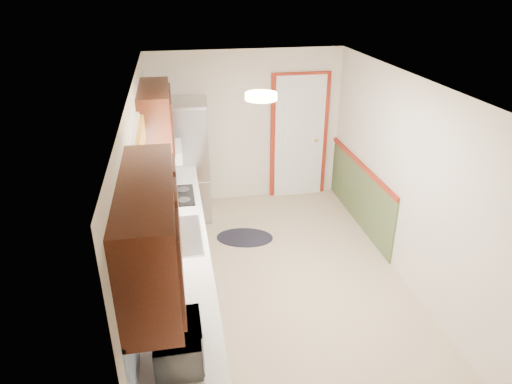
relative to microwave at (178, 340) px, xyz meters
name	(u,v)px	position (x,y,z in m)	size (l,w,h in m)	color
room_shell	(284,196)	(1.20, 1.87, 0.10)	(3.20, 5.20, 2.52)	tan
kitchen_run	(172,253)	(-0.04, 1.58, -0.29)	(0.63, 4.00, 2.20)	#3C190D
back_wall_trim	(312,149)	(2.19, 4.08, -0.22)	(1.12, 2.30, 2.08)	maroon
ceiling_fixture	(261,96)	(0.90, 1.67, 1.26)	(0.30, 0.30, 0.06)	#FFD88C
microwave	(178,340)	(0.00, 0.00, 0.00)	(0.48, 0.27, 0.33)	white
refrigerator	(184,161)	(0.18, 3.92, -0.21)	(0.79, 0.77, 1.79)	#B7B7BC
rug	(245,237)	(0.94, 3.05, -1.10)	(0.80, 0.52, 0.01)	black
cooktop	(174,196)	(0.01, 2.62, -0.15)	(0.49, 0.59, 0.02)	black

